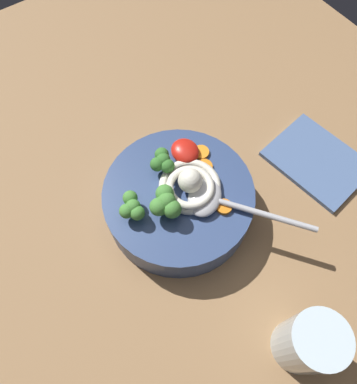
{
  "coord_description": "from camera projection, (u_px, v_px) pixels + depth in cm",
  "views": [
    {
      "loc": [
        20.79,
        -9.7,
        54.26
      ],
      "look_at": [
        2.08,
        3.41,
        9.23
      ],
      "focal_mm": 34.62,
      "sensor_mm": 36.0,
      "label": 1
    }
  ],
  "objects": [
    {
      "name": "table_slab",
      "position": [
        153.0,
        215.0,
        0.57
      ],
      "size": [
        110.38,
        110.38,
        3.77
      ],
      "primitive_type": "cube",
      "color": "#936D47",
      "rests_on": "ground"
    },
    {
      "name": "soup_bowl",
      "position": [
        178.0,
        200.0,
        0.53
      ],
      "size": [
        21.04,
        21.04,
        5.46
      ],
      "color": "#334775",
      "rests_on": "table_slab"
    },
    {
      "name": "noodle_pile",
      "position": [
        190.0,
        185.0,
        0.5
      ],
      "size": [
        9.36,
        9.17,
        3.76
      ],
      "color": "silver",
      "rests_on": "soup_bowl"
    },
    {
      "name": "soup_spoon",
      "position": [
        215.0,
        200.0,
        0.49
      ],
      "size": [
        15.8,
        13.03,
        1.6
      ],
      "rotation": [
        0.0,
        0.0,
        0.64
      ],
      "color": "#B7B7BC",
      "rests_on": "soup_bowl"
    },
    {
      "name": "chili_sauce_dollop",
      "position": [
        185.0,
        151.0,
        0.52
      ],
      "size": [
        4.28,
        3.85,
        1.92
      ],
      "primitive_type": "ellipsoid",
      "color": "red",
      "rests_on": "soup_bowl"
    },
    {
      "name": "broccoli_floret_center",
      "position": [
        166.0,
        203.0,
        0.47
      ],
      "size": [
        4.74,
        4.08,
        3.75
      ],
      "color": "#7A9E60",
      "rests_on": "soup_bowl"
    },
    {
      "name": "broccoli_floret_beside_noodles",
      "position": [
        132.0,
        208.0,
        0.47
      ],
      "size": [
        3.85,
        3.31,
        3.04
      ],
      "color": "#7A9E60",
      "rests_on": "soup_bowl"
    },
    {
      "name": "broccoli_floret_far",
      "position": [
        162.0,
        161.0,
        0.5
      ],
      "size": [
        3.89,
        3.35,
        3.08
      ],
      "color": "#7A9E60",
      "rests_on": "soup_bowl"
    },
    {
      "name": "carrot_slice_left",
      "position": [
        224.0,
        207.0,
        0.49
      ],
      "size": [
        2.17,
        2.17,
        0.61
      ],
      "primitive_type": "cylinder",
      "color": "orange",
      "rests_on": "soup_bowl"
    },
    {
      "name": "carrot_slice_front",
      "position": [
        201.0,
        152.0,
        0.53
      ],
      "size": [
        2.29,
        2.29,
        0.48
      ],
      "primitive_type": "cylinder",
      "color": "orange",
      "rests_on": "soup_bowl"
    },
    {
      "name": "carrot_slice_beside_chili",
      "position": [
        204.0,
        167.0,
        0.52
      ],
      "size": [
        2.46,
        2.46,
        0.47
      ],
      "primitive_type": "cylinder",
      "color": "orange",
      "rests_on": "soup_bowl"
    },
    {
      "name": "drinking_glass",
      "position": [
        308.0,
        343.0,
        0.42
      ],
      "size": [
        6.53,
        6.53,
        9.85
      ],
      "primitive_type": "cylinder",
      "color": "silver",
      "rests_on": "table_slab"
    },
    {
      "name": "folded_napkin",
      "position": [
        317.0,
        161.0,
        0.59
      ],
      "size": [
        15.96,
        13.32,
        0.8
      ],
      "primitive_type": "cube",
      "rotation": [
        0.0,
        0.0,
        0.15
      ],
      "color": "#4C6693",
      "rests_on": "table_slab"
    }
  ]
}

